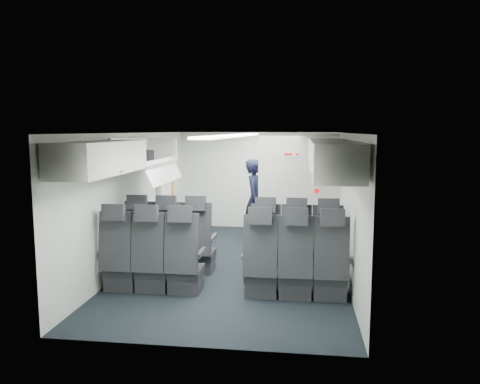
% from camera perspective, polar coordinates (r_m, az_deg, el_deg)
% --- Properties ---
extents(cabin_shell, '(3.41, 6.01, 2.16)m').
position_cam_1_polar(cabin_shell, '(7.55, -0.39, -0.59)').
color(cabin_shell, black).
rests_on(cabin_shell, ground).
extents(seat_row_front, '(3.33, 0.56, 1.24)m').
position_cam_1_polar(seat_row_front, '(7.18, -0.97, -6.90)').
color(seat_row_front, black).
rests_on(seat_row_front, cabin_shell).
extents(seat_row_mid, '(3.33, 0.56, 1.24)m').
position_cam_1_polar(seat_row_mid, '(6.32, -2.17, -8.91)').
color(seat_row_mid, black).
rests_on(seat_row_mid, cabin_shell).
extents(overhead_bin_left_rear, '(0.53, 1.80, 0.40)m').
position_cam_1_polar(overhead_bin_left_rear, '(5.93, -16.67, 4.02)').
color(overhead_bin_left_rear, silver).
rests_on(overhead_bin_left_rear, cabin_shell).
extents(overhead_bin_left_front_open, '(0.64, 1.70, 0.72)m').
position_cam_1_polar(overhead_bin_left_front_open, '(7.58, -11.55, 3.95)').
color(overhead_bin_left_front_open, '#9E9E93').
rests_on(overhead_bin_left_front_open, cabin_shell).
extents(overhead_bin_right_rear, '(0.53, 1.80, 0.40)m').
position_cam_1_polar(overhead_bin_right_rear, '(5.43, 11.49, 3.89)').
color(overhead_bin_right_rear, silver).
rests_on(overhead_bin_right_rear, cabin_shell).
extents(overhead_bin_right_front, '(0.53, 1.70, 0.40)m').
position_cam_1_polar(overhead_bin_right_front, '(7.18, 10.51, 4.76)').
color(overhead_bin_right_front, silver).
rests_on(overhead_bin_right_front, cabin_shell).
extents(bulkhead_partition, '(1.40, 0.15, 2.13)m').
position_cam_1_polar(bulkhead_partition, '(8.28, 7.10, -0.26)').
color(bulkhead_partition, silver).
rests_on(bulkhead_partition, cabin_shell).
extents(galley_unit, '(0.85, 0.52, 1.90)m').
position_cam_1_polar(galley_unit, '(10.20, 6.98, 0.49)').
color(galley_unit, '#939399').
rests_on(galley_unit, cabin_shell).
extents(boarding_door, '(0.12, 1.27, 1.86)m').
position_cam_1_polar(boarding_door, '(9.43, -9.02, -0.10)').
color(boarding_door, silver).
rests_on(boarding_door, cabin_shell).
extents(flight_attendant, '(0.44, 0.63, 1.63)m').
position_cam_1_polar(flight_attendant, '(9.33, 1.86, -0.96)').
color(flight_attendant, black).
rests_on(flight_attendant, ground).
extents(carry_on_bag, '(0.39, 0.28, 0.22)m').
position_cam_1_polar(carry_on_bag, '(7.34, -12.12, 4.17)').
color(carry_on_bag, black).
rests_on(carry_on_bag, overhead_bin_left_front_open).
extents(papers, '(0.20, 0.11, 0.15)m').
position_cam_1_polar(papers, '(9.23, 3.01, 0.43)').
color(papers, white).
rests_on(papers, flight_attendant).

